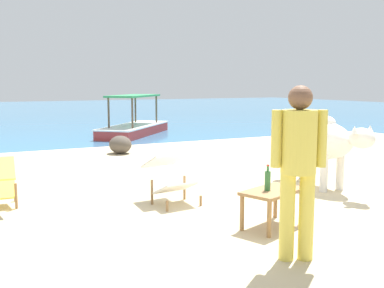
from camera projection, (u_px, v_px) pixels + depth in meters
The scene contains 10 objects.
sand_beach at pixel (262, 216), 5.75m from camera, with size 18.00×14.00×0.04m, color #CCB78E.
water_surface at pixel (29, 114), 25.25m from camera, with size 60.00×36.00×0.03m, color teal.
cow at pixel (316, 139), 7.28m from camera, with size 0.60×2.00×1.14m.
low_bench_table at pixel (273, 196), 5.22m from camera, with size 0.87×0.68×0.44m.
bottle at pixel (268, 180), 5.15m from camera, with size 0.07×0.07×0.30m.
deck_chair_far at pixel (170, 175), 6.29m from camera, with size 0.62×0.82×0.68m.
person_standing at pixel (298, 160), 4.17m from camera, with size 0.47×0.32×1.62m.
shore_rock_large at pixel (322, 142), 10.75m from camera, with size 0.81×0.57×0.55m, color #6B5B4C.
shore_rock_medium at pixel (120, 145), 10.75m from camera, with size 0.59×0.52×0.42m, color brown.
boat_red at pixel (134, 126), 14.86m from camera, with size 3.30×3.51×1.29m.
Camera 1 is at (-3.29, -4.59, 1.68)m, focal length 42.90 mm.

